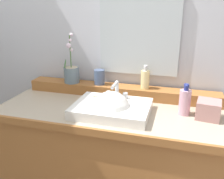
{
  "coord_description": "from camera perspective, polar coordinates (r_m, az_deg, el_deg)",
  "views": [
    {
      "loc": [
        0.39,
        -1.37,
        1.46
      ],
      "look_at": [
        0.01,
        -0.02,
        0.97
      ],
      "focal_mm": 39.16,
      "sensor_mm": 36.0,
      "label": 1
    }
  ],
  "objects": [
    {
      "name": "tumbler_cup",
      "position": [
        1.76,
        -2.95,
        2.91
      ],
      "size": [
        0.08,
        0.08,
        0.11
      ],
      "primitive_type": "cylinder",
      "color": "#42516F",
      "rests_on": "back_ledge"
    },
    {
      "name": "soap_bar",
      "position": [
        1.58,
        -3.49,
        -1.29
      ],
      "size": [
        0.07,
        0.04,
        0.02
      ],
      "primitive_type": "ellipsoid",
      "color": "beige",
      "rests_on": "sink_basin"
    },
    {
      "name": "back_ledge",
      "position": [
        1.75,
        1.92,
        -0.35
      ],
      "size": [
        1.36,
        0.13,
        0.08
      ],
      "primitive_type": "cube",
      "color": "#9A5E2E",
      "rests_on": "vanity_cabinet"
    },
    {
      "name": "tissue_box",
      "position": [
        1.51,
        21.58,
        -4.38
      ],
      "size": [
        0.15,
        0.15,
        0.11
      ],
      "primitive_type": "cube",
      "rotation": [
        0.0,
        0.0,
        -0.14
      ],
      "color": "#AD7B77",
      "rests_on": "vanity_cabinet"
    },
    {
      "name": "soap_dispenser",
      "position": [
        1.68,
        7.74,
        2.47
      ],
      "size": [
        0.06,
        0.06,
        0.16
      ],
      "color": "#DDC586",
      "rests_on": "back_ledge"
    },
    {
      "name": "sink_basin",
      "position": [
        1.47,
        -0.16,
        -4.74
      ],
      "size": [
        0.45,
        0.34,
        0.27
      ],
      "color": "white",
      "rests_on": "vanity_cabinet"
    },
    {
      "name": "wall_back",
      "position": [
        1.82,
        3.58,
        17.21
      ],
      "size": [
        3.31,
        0.2,
        2.79
      ],
      "primitive_type": "cube",
      "color": "silver",
      "rests_on": "ground"
    },
    {
      "name": "vanity_cabinet",
      "position": [
        1.77,
        -0.09,
        -16.77
      ],
      "size": [
        1.44,
        0.61,
        0.84
      ],
      "color": "#9A5E2E",
      "rests_on": "ground"
    },
    {
      "name": "potted_plant",
      "position": [
        1.82,
        -9.47,
        4.0
      ],
      "size": [
        0.12,
        0.11,
        0.36
      ],
      "color": "slate",
      "rests_on": "back_ledge"
    },
    {
      "name": "mirror",
      "position": [
        1.7,
        6.34,
        13.06
      ],
      "size": [
        0.55,
        0.02,
        0.57
      ],
      "primitive_type": "cube",
      "color": "silver"
    },
    {
      "name": "lotion_bottle",
      "position": [
        1.5,
        16.63,
        -2.73
      ],
      "size": [
        0.07,
        0.07,
        0.19
      ],
      "color": "#CA97AA",
      "rests_on": "vanity_cabinet"
    }
  ]
}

